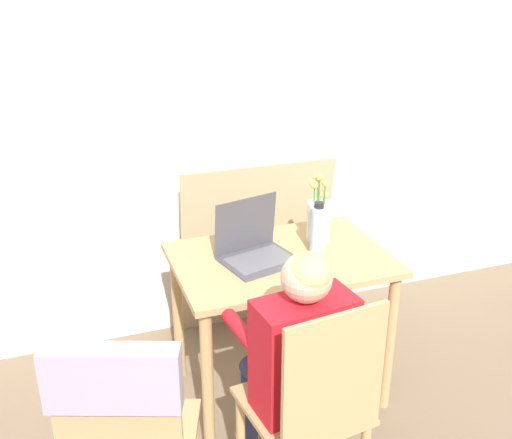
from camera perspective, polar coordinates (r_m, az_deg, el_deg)
wall_back at (r=3.11m, az=-5.19°, el=10.54°), size 6.40×0.05×2.50m
dining_table at (r=2.72m, az=2.35°, el=-5.71°), size 0.95×0.65×0.73m
chair_occupied at (r=2.22m, az=5.41°, el=-17.55°), size 0.44×0.44×0.94m
chair_spare at (r=1.98m, az=-12.46°, el=-18.24°), size 0.52×0.54×0.95m
person_seated at (r=2.19m, az=3.95°, el=-12.10°), size 0.40×0.46×1.07m
laptop at (r=2.63m, az=-0.21°, el=-2.46°), size 0.36×0.32×0.26m
flower_vase at (r=2.79m, az=6.00°, el=0.23°), size 0.11×0.11×0.34m
water_bottle at (r=2.67m, az=5.93°, el=-0.96°), size 0.07×0.07×0.24m
cardboard_panel at (r=3.31m, az=0.04°, el=-2.55°), size 0.85×0.15×0.98m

